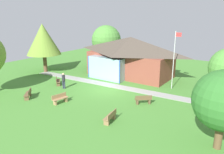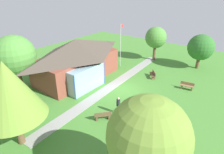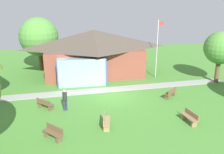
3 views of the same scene
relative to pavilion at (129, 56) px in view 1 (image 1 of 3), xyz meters
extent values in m
plane|color=#478433|center=(1.12, -6.36, -2.61)|extent=(44.00, 44.00, 0.00)
cube|color=brown|center=(0.08, 0.16, -1.09)|extent=(10.35, 5.08, 3.04)
pyramid|color=#4C4238|center=(0.08, 0.16, 1.42)|extent=(11.35, 6.08, 1.97)
cube|color=#8CB2BF|center=(-1.48, -2.98, -1.24)|extent=(4.66, 1.20, 2.73)
cylinder|color=#3359B2|center=(-3.80, -3.58, -1.24)|extent=(0.12, 0.12, 2.73)
cylinder|color=#3359B2|center=(0.85, -3.58, -1.24)|extent=(0.12, 0.12, 2.73)
cube|color=#999993|center=(1.12, -4.73, -2.59)|extent=(23.40, 2.59, 0.03)
cylinder|color=silver|center=(6.49, -1.90, 0.46)|extent=(0.08, 0.08, 6.14)
cube|color=red|center=(6.79, -1.90, 3.18)|extent=(0.60, 0.02, 0.40)
cube|color=brown|center=(5.89, -7.45, -2.16)|extent=(1.43, 1.31, 0.06)
cube|color=brown|center=(5.47, -7.81, -2.41)|extent=(0.38, 0.41, 0.39)
cube|color=brown|center=(6.31, -7.09, -2.41)|extent=(0.38, 0.41, 0.39)
cube|color=brown|center=(6.01, -7.59, -1.95)|extent=(1.18, 1.02, 0.36)
cube|color=brown|center=(-4.62, -7.96, -2.16)|extent=(1.41, 1.33, 0.06)
cube|color=brown|center=(-5.03, -7.59, -2.41)|extent=(0.39, 0.40, 0.39)
cube|color=brown|center=(-4.21, -8.32, -2.41)|extent=(0.39, 0.40, 0.39)
cube|color=brown|center=(-4.75, -8.10, -1.95)|extent=(1.15, 1.05, 0.36)
cube|color=olive|center=(5.43, -12.01, -2.16)|extent=(0.69, 1.55, 0.06)
cube|color=olive|center=(5.53, -12.55, -2.41)|extent=(0.42, 0.23, 0.39)
cube|color=olive|center=(5.34, -11.47, -2.41)|extent=(0.42, 0.23, 0.39)
cube|color=olive|center=(5.62, -11.98, -1.95)|extent=(0.32, 1.49, 0.36)
cube|color=#9E7A51|center=(-0.32, -11.60, -2.16)|extent=(0.69, 1.55, 0.06)
cube|color=#9E7A51|center=(-0.23, -11.06, -2.41)|extent=(0.42, 0.23, 0.39)
cube|color=#9E7A51|center=(-0.42, -12.14, -2.41)|extent=(0.42, 0.23, 0.39)
cube|color=#9E7A51|center=(-0.51, -11.57, -1.95)|extent=(0.32, 1.49, 0.36)
cube|color=brown|center=(-3.84, -12.50, -2.16)|extent=(1.35, 1.39, 0.06)
cube|color=brown|center=(-3.46, -12.90, -2.41)|extent=(0.40, 0.39, 0.39)
cube|color=brown|center=(-4.22, -12.10, -2.41)|extent=(0.40, 0.39, 0.39)
cube|color=brown|center=(-3.70, -12.37, -1.95)|extent=(1.08, 1.13, 0.36)
cylinder|color=#2D3347|center=(-3.01, -8.50, -2.18)|extent=(0.14, 0.14, 0.85)
cylinder|color=#2D3347|center=(-3.18, -8.56, -2.18)|extent=(0.14, 0.14, 0.85)
cylinder|color=#26262D|center=(-3.10, -8.53, -1.43)|extent=(0.34, 0.34, 0.65)
sphere|color=#D8AD8C|center=(-3.10, -8.53, -0.99)|extent=(0.24, 0.24, 0.24)
cylinder|color=brown|center=(-10.52, -4.91, -1.38)|extent=(0.51, 0.51, 2.46)
cone|color=olive|center=(-10.52, -4.91, 1.91)|extent=(4.58, 4.58, 4.12)
cylinder|color=brown|center=(12.71, -11.06, -1.73)|extent=(0.46, 0.46, 1.75)
sphere|color=#2D6B28|center=(12.71, -11.06, 0.47)|extent=(3.55, 3.55, 3.55)
cylinder|color=brown|center=(-5.94, 3.19, -1.46)|extent=(0.50, 0.50, 2.29)
sphere|color=#4C8C38|center=(-5.94, 3.19, 1.35)|extent=(4.45, 4.45, 4.45)
camera|label=1|loc=(14.16, -24.32, 5.21)|focal=35.60mm
camera|label=2|loc=(-15.19, -17.14, 8.16)|focal=31.06mm
camera|label=3|loc=(-2.54, -26.52, 5.98)|focal=40.14mm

